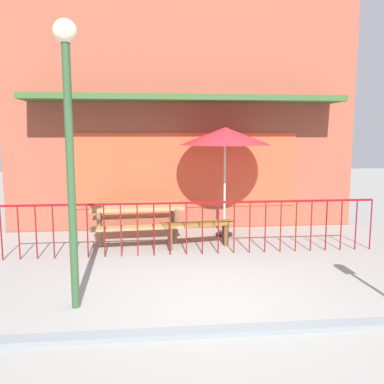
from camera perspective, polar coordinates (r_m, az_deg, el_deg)
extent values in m
plane|color=gray|center=(5.62, 2.85, -14.78)|extent=(40.00, 40.00, 0.00)
cube|color=#5E281C|center=(9.95, -1.17, -4.65)|extent=(7.99, 0.54, 0.01)
cube|color=#9A4734|center=(9.73, -1.22, 11.82)|extent=(7.99, 0.50, 5.66)
cube|color=#E54C2D|center=(9.48, -1.06, 2.99)|extent=(5.19, 0.02, 1.70)
cube|color=#325529|center=(9.05, -0.85, 12.70)|extent=(6.79, 0.88, 0.12)
cube|color=maroon|center=(7.44, 0.34, -1.49)|extent=(6.71, 0.04, 0.04)
cylinder|color=maroon|center=(7.91, -24.69, -5.16)|extent=(0.02, 0.02, 0.95)
cylinder|color=maroon|center=(7.82, -22.66, -5.19)|extent=(0.02, 0.02, 0.95)
cylinder|color=maroon|center=(7.74, -20.59, -5.21)|extent=(0.02, 0.02, 0.95)
cylinder|color=maroon|center=(7.67, -18.47, -5.23)|extent=(0.02, 0.02, 0.95)
cylinder|color=maroon|center=(7.62, -16.32, -5.24)|extent=(0.02, 0.02, 0.95)
cylinder|color=maroon|center=(7.57, -14.14, -5.24)|extent=(0.02, 0.02, 0.95)
cylinder|color=maroon|center=(7.53, -11.93, -5.23)|extent=(0.02, 0.02, 0.95)
cylinder|color=maroon|center=(7.51, -9.71, -5.22)|extent=(0.02, 0.02, 0.95)
cylinder|color=maroon|center=(7.49, -7.48, -5.20)|extent=(0.02, 0.02, 0.95)
cylinder|color=maroon|center=(7.49, -5.24, -5.16)|extent=(0.02, 0.02, 0.95)
cylinder|color=maroon|center=(7.50, -3.00, -5.13)|extent=(0.02, 0.02, 0.95)
cylinder|color=maroon|center=(7.52, -0.77, -5.08)|extent=(0.02, 0.02, 0.95)
cylinder|color=maroon|center=(7.55, 1.44, -5.03)|extent=(0.02, 0.02, 0.95)
cylinder|color=maroon|center=(7.59, 3.63, -4.97)|extent=(0.02, 0.02, 0.95)
cylinder|color=maroon|center=(7.65, 5.80, -4.90)|extent=(0.02, 0.02, 0.95)
cylinder|color=maroon|center=(7.71, 7.93, -4.83)|extent=(0.02, 0.02, 0.95)
cylinder|color=maroon|center=(7.78, 10.02, -4.75)|extent=(0.02, 0.02, 0.95)
cylinder|color=maroon|center=(7.87, 12.07, -4.67)|extent=(0.02, 0.02, 0.95)
cylinder|color=maroon|center=(7.96, 14.07, -4.59)|extent=(0.02, 0.02, 0.95)
cylinder|color=maroon|center=(8.07, 16.02, -4.50)|extent=(0.02, 0.02, 0.95)
cylinder|color=maroon|center=(8.18, 17.92, -4.40)|extent=(0.02, 0.02, 0.95)
cylinder|color=maroon|center=(8.30, 19.77, -4.31)|extent=(0.02, 0.02, 0.95)
cylinder|color=maroon|center=(8.43, 21.56, -4.22)|extent=(0.02, 0.02, 0.95)
cylinder|color=maroon|center=(8.57, 23.30, -4.12)|extent=(0.02, 0.02, 0.95)
cube|color=#A57749|center=(8.32, -7.54, -2.01)|extent=(1.85, 0.89, 0.07)
cube|color=#A57244|center=(7.84, -7.30, -4.86)|extent=(1.81, 0.39, 0.05)
cube|color=#9E7145|center=(8.92, -7.67, -3.31)|extent=(1.81, 0.39, 0.05)
cube|color=#8F6C4A|center=(8.12, -12.62, -5.05)|extent=(0.10, 0.35, 0.78)
cube|color=#8A5E42|center=(8.67, -12.47, -4.23)|extent=(0.10, 0.35, 0.78)
cube|color=#835F45|center=(8.19, -2.21, -4.76)|extent=(0.10, 0.35, 0.78)
cube|color=brown|center=(8.73, -2.73, -3.96)|extent=(0.10, 0.35, 0.78)
cylinder|color=black|center=(9.04, 4.42, -5.80)|extent=(0.36, 0.36, 0.05)
cylinder|color=#B9BFB7|center=(8.84, 4.50, 1.18)|extent=(0.04, 0.04, 2.26)
cone|color=red|center=(8.78, 4.57, 7.66)|extent=(1.91, 1.91, 0.37)
cube|color=brown|center=(8.05, 0.85, -4.38)|extent=(1.43, 0.57, 0.06)
cube|color=brown|center=(7.96, -3.03, -6.20)|extent=(0.08, 0.29, 0.45)
cube|color=brown|center=(8.28, 4.56, -5.66)|extent=(0.08, 0.29, 0.45)
cylinder|color=#2E4F2C|center=(5.24, -16.25, 1.54)|extent=(0.10, 0.10, 3.23)
sphere|color=beige|center=(5.34, -17.02, 20.35)|extent=(0.28, 0.28, 0.28)
cube|color=gray|center=(4.84, 4.51, -18.71)|extent=(11.18, 0.20, 0.11)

